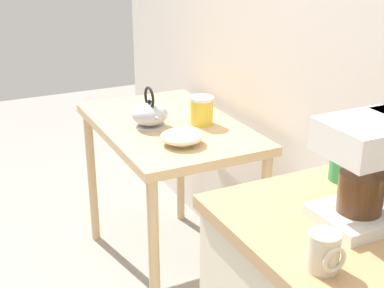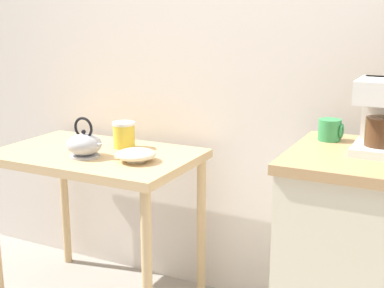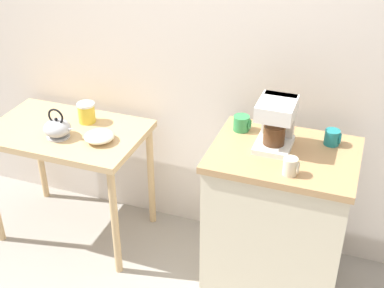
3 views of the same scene
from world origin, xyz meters
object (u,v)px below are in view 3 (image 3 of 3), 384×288
mug_tall_green (242,123)px  mug_dark_teal (332,137)px  teakettle (58,128)px  mug_small_cream (291,166)px  coffee_maker (276,121)px  canister_enamel (86,113)px  bowl_stoneware (99,136)px

mug_tall_green → mug_dark_teal: size_ratio=1.11×
teakettle → mug_dark_teal: (1.52, 0.19, 0.13)m
mug_small_cream → mug_dark_teal: size_ratio=1.03×
teakettle → mug_small_cream: bearing=-6.7°
mug_tall_green → coffee_maker: bearing=-26.1°
coffee_maker → mug_tall_green: size_ratio=2.78×
canister_enamel → mug_dark_teal: size_ratio=1.48×
coffee_maker → canister_enamel: bearing=173.0°
bowl_stoneware → canister_enamel: 0.27m
bowl_stoneware → canister_enamel: canister_enamel is taller
canister_enamel → mug_tall_green: mug_tall_green is taller
mug_tall_green → mug_dark_teal: 0.48m
canister_enamel → mug_tall_green: bearing=-2.7°
canister_enamel → bowl_stoneware: bearing=-45.1°
teakettle → canister_enamel: size_ratio=1.56×
mug_tall_green → bowl_stoneware: bearing=-170.1°
canister_enamel → mug_dark_teal: bearing=-1.4°
coffee_maker → mug_dark_teal: (0.27, 0.11, -0.10)m
bowl_stoneware → mug_dark_teal: 1.29m
mug_dark_teal → mug_small_cream: bearing=-113.0°
mug_tall_green → canister_enamel: bearing=177.3°
canister_enamel → coffee_maker: 1.22m
bowl_stoneware → mug_small_cream: size_ratio=2.03×
coffee_maker → teakettle: bearing=-176.4°
coffee_maker → mug_small_cream: coffee_maker is taller
bowl_stoneware → mug_tall_green: size_ratio=1.87×
coffee_maker → mug_small_cream: bearing=-62.2°
teakettle → canister_enamel: teakettle is taller
canister_enamel → coffee_maker: bearing=-7.0°
mug_tall_green → mug_small_cream: mug_small_cream is taller
bowl_stoneware → teakettle: teakettle is taller
teakettle → coffee_maker: coffee_maker is taller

